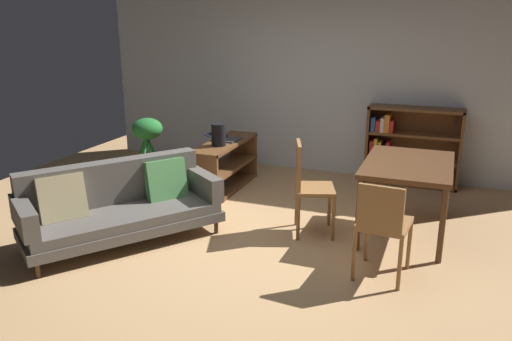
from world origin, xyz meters
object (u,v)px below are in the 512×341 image
object	(u,v)px
dining_chair_far	(383,223)
open_laptop	(225,138)
media_console	(225,166)
bookshelf	(406,146)
potted_floor_plant	(148,141)
fabric_couch	(119,204)
dining_table	(408,170)
dining_chair_near	(308,183)
desk_speaker	(219,135)

from	to	relation	value
dining_chair_far	open_laptop	bearing A→B (deg)	141.25
media_console	bookshelf	xyz separation A→B (m)	(2.17, 1.12, 0.20)
media_console	potted_floor_plant	xyz separation A→B (m)	(-1.12, -0.05, 0.24)
open_laptop	bookshelf	size ratio (longest dim) A/B	0.36
fabric_couch	open_laptop	bearing A→B (deg)	81.11
dining_table	fabric_couch	bearing A→B (deg)	-156.48
potted_floor_plant	dining_chair_near	size ratio (longest dim) A/B	0.90
media_console	open_laptop	size ratio (longest dim) A/B	3.01
dining_chair_near	dining_table	bearing A→B (deg)	19.27
dining_chair_far	desk_speaker	bearing A→B (deg)	145.75
fabric_couch	potted_floor_plant	world-z (taller)	potted_floor_plant
dining_table	dining_chair_near	bearing A→B (deg)	-160.73
potted_floor_plant	dining_chair_near	world-z (taller)	dining_chair_near
desk_speaker	dining_table	distance (m)	2.37
potted_floor_plant	dining_chair_far	xyz separation A→B (m)	(3.37, -1.67, -0.04)
dining_table	dining_chair_near	world-z (taller)	dining_chair_near
potted_floor_plant	dining_chair_near	xyz separation A→B (m)	(2.51, -0.94, -0.00)
desk_speaker	media_console	bearing A→B (deg)	94.36
open_laptop	potted_floor_plant	size ratio (longest dim) A/B	0.50
media_console	dining_chair_far	xyz separation A→B (m)	(2.24, -1.72, 0.20)
potted_floor_plant	media_console	bearing A→B (deg)	2.54
media_console	desk_speaker	bearing A→B (deg)	-85.64
media_console	open_laptop	bearing A→B (deg)	108.82
potted_floor_plant	fabric_couch	bearing A→B (deg)	-66.32
media_console	bookshelf	distance (m)	2.45
desk_speaker	dining_table	bearing A→B (deg)	-11.16
media_console	potted_floor_plant	size ratio (longest dim) A/B	1.50
desk_speaker	dining_table	size ratio (longest dim) A/B	0.23
dining_table	dining_chair_far	xyz separation A→B (m)	(-0.10, -1.06, -0.18)
media_console	potted_floor_plant	bearing A→B (deg)	-177.46
potted_floor_plant	bookshelf	bearing A→B (deg)	19.49
fabric_couch	open_laptop	distance (m)	1.98
media_console	bookshelf	size ratio (longest dim) A/B	1.08
desk_speaker	dining_chair_near	size ratio (longest dim) A/B	0.28
potted_floor_plant	bookshelf	distance (m)	3.49
dining_chair_far	bookshelf	size ratio (longest dim) A/B	0.73
dining_table	bookshelf	world-z (taller)	bookshelf
potted_floor_plant	bookshelf	size ratio (longest dim) A/B	0.72
media_console	dining_table	bearing A→B (deg)	-15.81
dining_chair_far	media_console	bearing A→B (deg)	142.52
dining_chair_near	desk_speaker	bearing A→B (deg)	150.11
media_console	desk_speaker	world-z (taller)	desk_speaker
desk_speaker	potted_floor_plant	world-z (taller)	desk_speaker
open_laptop	dining_table	world-z (taller)	dining_table
fabric_couch	desk_speaker	world-z (taller)	desk_speaker
media_console	desk_speaker	distance (m)	0.50
fabric_couch	potted_floor_plant	size ratio (longest dim) A/B	2.28
desk_speaker	dining_chair_far	distance (m)	2.71
potted_floor_plant	dining_chair_far	size ratio (longest dim) A/B	0.99
desk_speaker	bookshelf	world-z (taller)	bookshelf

